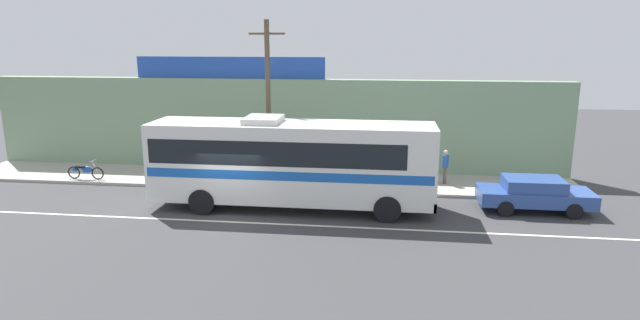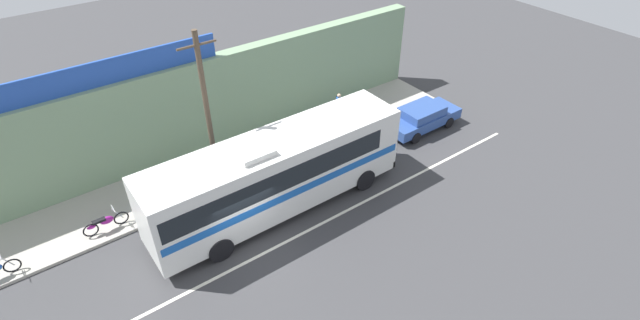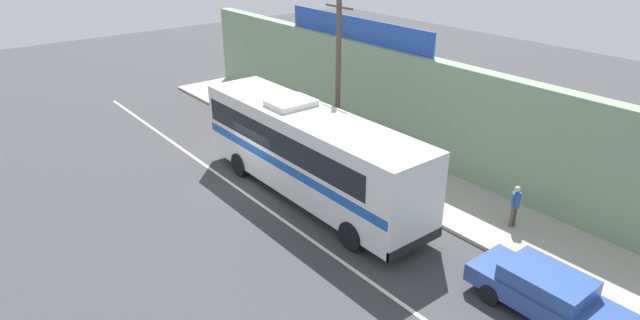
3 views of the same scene
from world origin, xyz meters
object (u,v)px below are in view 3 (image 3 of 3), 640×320
Objects in this scene: utility_pole at (338,80)px; motorcycle_purple at (234,104)px; parked_car at (547,293)px; motorcycle_black at (277,123)px; intercity_bus at (308,149)px; pedestrian_far_right at (515,203)px.

utility_pole is 4.05× the size of motorcycle_purple.
utility_pole is at bearing 0.15° from motorcycle_purple.
parked_car reaches higher than motorcycle_purple.
intercity_bus is at bearing -24.17° from motorcycle_black.
motorcycle_purple is at bearing -175.22° from pedestrian_far_right.
intercity_bus is 2.58× the size of parked_car.
motorcycle_purple is at bearing 165.55° from intercity_bus.
pedestrian_far_right is at bearing 5.47° from motorcycle_black.
intercity_bus is 3.68m from utility_pole.
parked_car is at bearing -9.31° from utility_pole.
motorcycle_black and motorcycle_purple have the same top height.
pedestrian_far_right is (6.62, 4.17, -1.00)m from intercity_bus.
motorcycle_purple is at bearing 174.89° from parked_car.
intercity_bus reaches higher than parked_car.
intercity_bus is at bearing -62.03° from utility_pole.
parked_car is 2.39× the size of motorcycle_black.
utility_pole reaches higher than parked_car.
intercity_bus reaches higher than motorcycle_purple.
pedestrian_far_right reaches higher than motorcycle_purple.
pedestrian_far_right is (-3.19, 3.27, 0.33)m from parked_car.
pedestrian_far_right is (13.12, 1.26, 0.50)m from motorcycle_black.
motorcycle_black is 1.15× the size of pedestrian_far_right.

